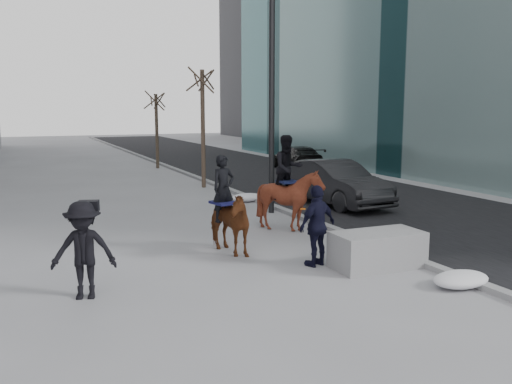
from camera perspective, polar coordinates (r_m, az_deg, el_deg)
name	(u,v)px	position (r m, az deg, el deg)	size (l,w,h in m)	color
ground	(279,271)	(11.42, 2.48, -8.31)	(120.00, 120.00, 0.00)	gray
road	(322,187)	(23.30, 6.94, 0.49)	(8.00, 90.00, 0.01)	black
curb	(235,192)	(21.53, -2.23, 0.01)	(0.25, 90.00, 0.12)	gray
planter	(377,250)	(11.85, 12.65, -5.95)	(1.92, 0.96, 0.77)	gray
car_near	(334,183)	(19.11, 8.24, 0.98)	(1.65, 4.74, 1.56)	black
car_far	(297,158)	(29.71, 4.31, 3.61)	(1.85, 4.56, 1.32)	black
tree_near	(203,123)	(23.04, -5.62, 7.26)	(1.20, 1.20, 5.48)	#3D2B24
tree_far	(157,127)	(30.86, -10.41, 6.71)	(1.20, 1.20, 4.58)	#352A1F
mounted_left	(226,217)	(12.60, -3.22, -2.67)	(1.17, 1.91, 2.29)	#502310
mounted_right	(289,193)	(14.90, 3.54, -0.09)	(1.41, 1.58, 2.63)	#4B1A0F
feeder	(317,226)	(11.66, 6.46, -3.54)	(1.11, 1.00, 1.75)	black
camera_crew	(84,250)	(10.09, -17.70, -5.82)	(1.27, 0.95, 1.75)	black
lamppost	(272,55)	(17.37, 1.67, 14.22)	(0.25, 0.80, 9.09)	black
snow_piles	(320,226)	(15.09, 6.80, -3.53)	(1.18, 11.14, 0.30)	silver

